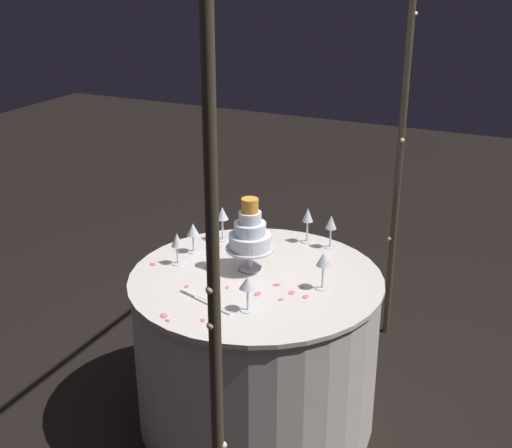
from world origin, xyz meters
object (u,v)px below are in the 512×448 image
wine_glass_2 (222,215)px  cake_knife (203,300)px  wine_glass_6 (331,224)px  wine_glass_1 (248,285)px  decorative_arch (342,106)px  tiered_cake (250,235)px  wine_glass_4 (308,217)px  wine_glass_0 (177,242)px  wine_glass_5 (323,261)px  wine_glass_3 (193,231)px  main_table (256,348)px

wine_glass_2 → cake_knife: (0.60, 0.23, -0.13)m
wine_glass_2 → wine_glass_6: wine_glass_2 is taller
wine_glass_1 → decorative_arch: bearing=137.7°
tiered_cake → wine_glass_4: size_ratio=1.92×
tiered_cake → wine_glass_2: (-0.24, -0.27, -0.04)m
wine_glass_0 → cake_knife: wine_glass_0 is taller
tiered_cake → wine_glass_4: 0.42m
wine_glass_5 → cake_knife: 0.53m
wine_glass_6 → wine_glass_4: bearing=-96.9°
wine_glass_2 → wine_glass_6: bearing=105.7°
wine_glass_0 → wine_glass_5: (-0.05, 0.69, 0.02)m
cake_knife → wine_glass_2: bearing=-159.4°
tiered_cake → wine_glass_2: 0.37m
wine_glass_6 → cake_knife: 0.81m
decorative_arch → wine_glass_6: 0.83m
wine_glass_3 → cake_knife: wine_glass_3 is taller
tiered_cake → wine_glass_0: bearing=-74.5°
wine_glass_2 → cake_knife: size_ratio=0.61×
decorative_arch → main_table: (-0.00, -0.36, -1.17)m
main_table → wine_glass_5: 0.58m
wine_glass_2 → wine_glass_5: bearing=66.2°
wine_glass_4 → cake_knife: bearing=-12.3°
wine_glass_1 → wine_glass_5: bearing=146.6°
wine_glass_6 → wine_glass_1: bearing=-6.9°
wine_glass_0 → wine_glass_3: bearing=-179.6°
tiered_cake → wine_glass_5: bearing=84.3°
wine_glass_0 → wine_glass_1: (0.26, 0.49, 0.01)m
decorative_arch → tiered_cake: decorative_arch is taller
wine_glass_0 → wine_glass_1: wine_glass_0 is taller
main_table → cake_knife: bearing=-19.3°
wine_glass_1 → wine_glass_2: wine_glass_2 is taller
wine_glass_2 → wine_glass_0: bearing=-9.6°
tiered_cake → wine_glass_3: 0.34m
wine_glass_0 → wine_glass_2: bearing=170.4°
wine_glass_3 → wine_glass_0: bearing=0.4°
main_table → wine_glass_2: wine_glass_2 is taller
tiered_cake → wine_glass_1: tiered_cake is taller
wine_glass_5 → wine_glass_4: bearing=-151.1°
decorative_arch → wine_glass_1: bearing=-42.3°
wine_glass_1 → wine_glass_3: bearing=-129.5°
wine_glass_1 → wine_glass_4: (-0.75, -0.04, 0.01)m
wine_glass_1 → wine_glass_2: 0.73m
tiered_cake → wine_glass_1: size_ratio=2.26×
wine_glass_0 → main_table: bearing=94.8°
wine_glass_1 → wine_glass_5: (-0.31, 0.20, 0.01)m
tiered_cake → cake_knife: tiered_cake is taller
decorative_arch → wine_glass_3: (-0.11, -0.75, -0.69)m
decorative_arch → main_table: size_ratio=2.10×
tiered_cake → wine_glass_4: tiered_cake is taller
cake_knife → wine_glass_3: bearing=-145.3°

